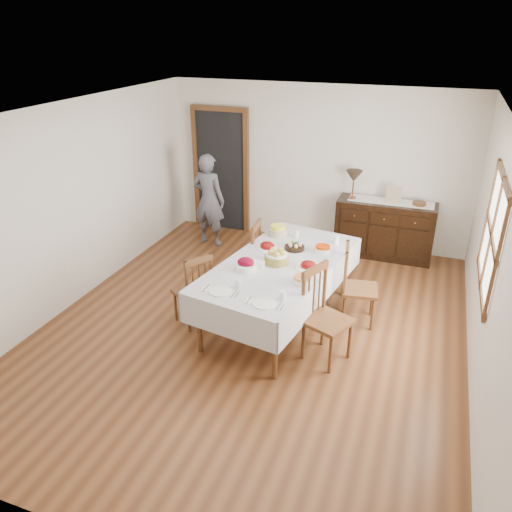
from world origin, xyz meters
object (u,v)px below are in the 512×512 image
(dining_table, at_px, (280,270))
(chair_left_near, at_px, (194,289))
(sideboard, at_px, (384,229))
(chair_left_far, at_px, (246,257))
(person, at_px, (209,197))
(table_lamp, at_px, (354,177))
(chair_right_far, at_px, (356,285))
(chair_right_near, at_px, (324,314))

(dining_table, distance_m, chair_left_near, 1.07)
(dining_table, bearing_deg, sideboard, 78.01)
(chair_left_far, relative_size, sideboard, 0.69)
(dining_table, height_order, chair_left_far, chair_left_far)
(person, bearing_deg, chair_left_near, 116.57)
(chair_left_far, distance_m, table_lamp, 2.27)
(chair_left_far, relative_size, person, 0.63)
(dining_table, xyz_separation_m, chair_left_far, (-0.66, 0.58, -0.20))
(chair_left_near, bearing_deg, chair_left_far, -165.00)
(chair_right_far, bearing_deg, chair_left_far, 71.71)
(chair_right_far, height_order, person, person)
(chair_left_far, distance_m, person, 1.83)
(dining_table, xyz_separation_m, table_lamp, (0.43, 2.42, 0.53))
(chair_left_far, bearing_deg, person, -143.96)
(chair_right_near, bearing_deg, sideboard, 17.39)
(chair_right_near, bearing_deg, chair_right_far, 9.89)
(chair_right_far, bearing_deg, dining_table, 101.47)
(chair_left_far, bearing_deg, dining_table, 43.64)
(chair_left_near, height_order, chair_right_near, chair_right_near)
(table_lamp, bearing_deg, dining_table, -100.04)
(chair_left_near, relative_size, chair_right_far, 0.94)
(dining_table, height_order, chair_left_near, chair_left_near)
(chair_right_far, height_order, table_lamp, table_lamp)
(dining_table, relative_size, table_lamp, 5.60)
(dining_table, xyz_separation_m, chair_right_near, (0.68, -0.53, -0.18))
(chair_left_near, relative_size, sideboard, 0.64)
(dining_table, distance_m, chair_left_far, 0.90)
(sideboard, bearing_deg, chair_left_far, -131.26)
(table_lamp, bearing_deg, chair_left_far, -120.60)
(sideboard, xyz_separation_m, table_lamp, (-0.55, -0.02, 0.81))
(dining_table, relative_size, chair_left_far, 2.47)
(chair_right_far, relative_size, table_lamp, 2.23)
(sideboard, distance_m, table_lamp, 0.98)
(chair_right_near, distance_m, chair_right_far, 0.89)
(dining_table, bearing_deg, chair_right_near, -28.13)
(dining_table, bearing_deg, chair_right_far, 30.48)
(chair_right_near, xyz_separation_m, table_lamp, (-0.25, 2.96, 0.71))
(table_lamp, bearing_deg, chair_left_near, -116.11)
(dining_table, bearing_deg, person, 143.36)
(chair_left_near, xyz_separation_m, table_lamp, (1.39, 2.83, 0.78))
(dining_table, relative_size, chair_right_far, 2.51)
(chair_left_near, distance_m, person, 2.53)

